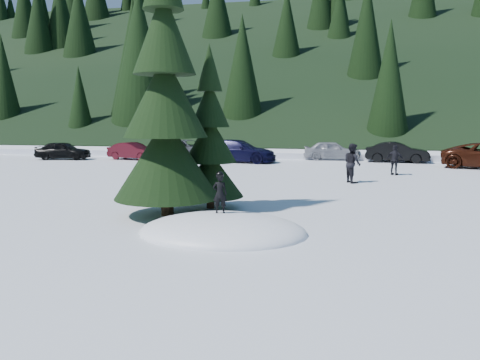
% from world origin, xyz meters
% --- Properties ---
extents(ground, '(200.00, 200.00, 0.00)m').
position_xyz_m(ground, '(0.00, 0.00, 0.00)').
color(ground, white).
rests_on(ground, ground).
extents(snow_mound, '(4.48, 3.52, 0.96)m').
position_xyz_m(snow_mound, '(0.00, 0.00, 0.00)').
color(snow_mound, white).
rests_on(snow_mound, ground).
extents(forest_hillside, '(200.00, 60.00, 25.00)m').
position_xyz_m(forest_hillside, '(0.00, 54.00, 12.50)').
color(forest_hillside, black).
rests_on(forest_hillside, ground).
extents(spruce_tall, '(3.20, 3.20, 8.60)m').
position_xyz_m(spruce_tall, '(-2.20, 1.80, 3.32)').
color(spruce_tall, black).
rests_on(spruce_tall, ground).
extents(spruce_short, '(2.20, 2.20, 5.37)m').
position_xyz_m(spruce_short, '(-1.20, 3.20, 2.10)').
color(spruce_short, black).
rests_on(spruce_short, ground).
extents(child_skier, '(0.41, 0.30, 1.04)m').
position_xyz_m(child_skier, '(-0.14, 0.25, 1.00)').
color(child_skier, black).
rests_on(child_skier, snow_mound).
extents(adult_0, '(1.01, 1.10, 1.83)m').
position_xyz_m(adult_0, '(3.63, 10.49, 0.92)').
color(adult_0, black).
rests_on(adult_0, ground).
extents(adult_1, '(1.00, 0.77, 1.58)m').
position_xyz_m(adult_1, '(5.91, 13.85, 0.79)').
color(adult_1, black).
rests_on(adult_1, ground).
extents(car_0, '(4.02, 2.08, 1.31)m').
position_xyz_m(car_0, '(-16.38, 18.69, 0.65)').
color(car_0, black).
rests_on(car_0, ground).
extents(car_1, '(3.93, 2.07, 1.23)m').
position_xyz_m(car_1, '(-11.37, 19.59, 0.62)').
color(car_1, '#380A11').
rests_on(car_1, ground).
extents(car_2, '(5.29, 3.79, 1.34)m').
position_xyz_m(car_2, '(-8.07, 22.06, 0.67)').
color(car_2, '#47484F').
rests_on(car_2, ground).
extents(car_3, '(5.47, 2.82, 1.52)m').
position_xyz_m(car_3, '(-3.63, 19.26, 0.76)').
color(car_3, black).
rests_on(car_3, ground).
extents(car_4, '(4.03, 1.68, 1.36)m').
position_xyz_m(car_4, '(2.61, 22.27, 0.68)').
color(car_4, '#92939A').
rests_on(car_4, ground).
extents(car_5, '(4.27, 1.86, 1.36)m').
position_xyz_m(car_5, '(6.93, 21.31, 0.68)').
color(car_5, black).
rests_on(car_5, ground).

